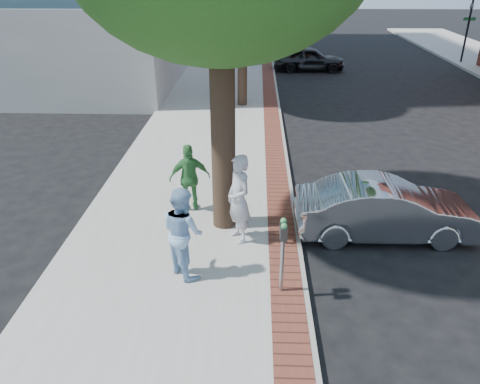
{
  "coord_description": "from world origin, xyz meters",
  "views": [
    {
      "loc": [
        0.08,
        -7.44,
        5.56
      ],
      "look_at": [
        -0.23,
        1.42,
        1.2
      ],
      "focal_mm": 35.0,
      "sensor_mm": 36.0,
      "label": 1
    }
  ],
  "objects_px": {
    "parking_meter": "(283,242)",
    "person_green": "(190,178)",
    "person_gray": "(239,199)",
    "sedan_silver": "(386,210)",
    "person_officer": "(183,232)",
    "bg_car": "(309,59)"
  },
  "relations": [
    {
      "from": "person_green",
      "to": "sedan_silver",
      "type": "bearing_deg",
      "value": 156.34
    },
    {
      "from": "parking_meter",
      "to": "bg_car",
      "type": "distance_m",
      "value": 20.42
    },
    {
      "from": "person_gray",
      "to": "bg_car",
      "type": "xyz_separation_m",
      "value": [
        3.29,
        18.51,
        -0.45
      ]
    },
    {
      "from": "sedan_silver",
      "to": "parking_meter",
      "type": "bearing_deg",
      "value": 132.69
    },
    {
      "from": "bg_car",
      "to": "parking_meter",
      "type": "bearing_deg",
      "value": 172.59
    },
    {
      "from": "person_officer",
      "to": "parking_meter",
      "type": "bearing_deg",
      "value": -147.69
    },
    {
      "from": "person_gray",
      "to": "person_officer",
      "type": "xyz_separation_m",
      "value": [
        -1.0,
        -1.21,
        -0.08
      ]
    },
    {
      "from": "parking_meter",
      "to": "person_green",
      "type": "height_order",
      "value": "person_green"
    },
    {
      "from": "person_officer",
      "to": "bg_car",
      "type": "relative_size",
      "value": 0.45
    },
    {
      "from": "parking_meter",
      "to": "person_green",
      "type": "bearing_deg",
      "value": 123.34
    },
    {
      "from": "person_green",
      "to": "person_officer",
      "type": "bearing_deg",
      "value": 81.53
    },
    {
      "from": "person_gray",
      "to": "person_officer",
      "type": "bearing_deg",
      "value": -67.86
    },
    {
      "from": "person_gray",
      "to": "bg_car",
      "type": "height_order",
      "value": "person_gray"
    },
    {
      "from": "person_gray",
      "to": "sedan_silver",
      "type": "bearing_deg",
      "value": 71.12
    },
    {
      "from": "parking_meter",
      "to": "person_green",
      "type": "relative_size",
      "value": 0.89
    },
    {
      "from": "person_gray",
      "to": "person_green",
      "type": "xyz_separation_m",
      "value": [
        -1.21,
        1.36,
        -0.14
      ]
    },
    {
      "from": "person_officer",
      "to": "bg_car",
      "type": "bearing_deg",
      "value": -53.6
    },
    {
      "from": "parking_meter",
      "to": "sedan_silver",
      "type": "distance_m",
      "value": 3.36
    },
    {
      "from": "person_green",
      "to": "bg_car",
      "type": "height_order",
      "value": "person_green"
    },
    {
      "from": "person_officer",
      "to": "sedan_silver",
      "type": "distance_m",
      "value": 4.6
    },
    {
      "from": "person_gray",
      "to": "person_officer",
      "type": "distance_m",
      "value": 1.58
    },
    {
      "from": "person_green",
      "to": "bg_car",
      "type": "distance_m",
      "value": 17.74
    }
  ]
}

